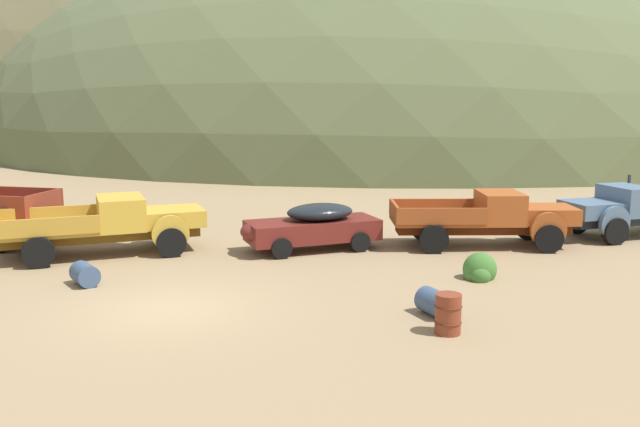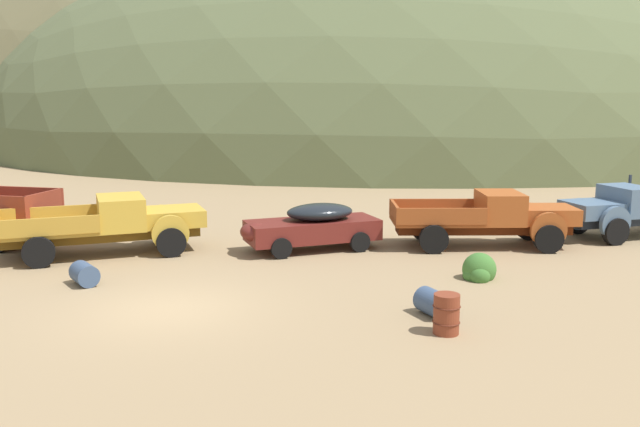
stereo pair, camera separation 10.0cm
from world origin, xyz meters
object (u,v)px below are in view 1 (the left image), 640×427
truck_chalk_blue (628,210)px  truck_faded_yellow (119,223)px  car_oxblood (309,226)px  truck_oxide_orange (497,218)px  oil_drum_by_truck (85,274)px  oil_drum_spare (448,314)px  oil_drum_tipped (435,303)px

truck_chalk_blue → truck_faded_yellow: bearing=-8.7°
car_oxblood → truck_oxide_orange: truck_oxide_orange is taller
oil_drum_by_truck → truck_oxide_orange: bearing=18.1°
truck_faded_yellow → truck_oxide_orange: (12.73, 0.40, -0.01)m
car_oxblood → oil_drum_spare: car_oxblood is taller
truck_chalk_blue → oil_drum_by_truck: (-18.10, -5.53, -0.69)m
truck_oxide_orange → truck_chalk_blue: size_ratio=1.02×
truck_oxide_orange → truck_chalk_blue: bearing=16.2°
oil_drum_by_truck → oil_drum_spare: size_ratio=1.18×
car_oxblood → truck_oxide_orange: (6.48, 0.25, 0.18)m
car_oxblood → truck_chalk_blue: bearing=170.1°
oil_drum_by_truck → oil_drum_spare: 10.03m
truck_faded_yellow → oil_drum_tipped: size_ratio=6.49×
car_oxblood → oil_drum_tipped: bearing=94.0°
oil_drum_tipped → oil_drum_by_truck: bearing=161.4°
truck_faded_yellow → truck_oxide_orange: same height
truck_faded_yellow → car_oxblood: 6.26m
car_oxblood → truck_oxide_orange: size_ratio=0.78×
truck_oxide_orange → oil_drum_tipped: (-3.72, -7.23, -0.68)m
truck_faded_yellow → oil_drum_tipped: 11.33m
car_oxblood → oil_drum_spare: 8.66m
oil_drum_by_truck → oil_drum_tipped: bearing=-18.6°
oil_drum_by_truck → oil_drum_spare: oil_drum_spare is taller
truck_chalk_blue → oil_drum_by_truck: truck_chalk_blue is taller
truck_chalk_blue → oil_drum_spare: truck_chalk_blue is taller
car_oxblood → truck_chalk_blue: 11.90m
truck_oxide_orange → truck_chalk_blue: truck_chalk_blue is taller
car_oxblood → truck_chalk_blue: size_ratio=0.80×
oil_drum_tipped → truck_chalk_blue: bearing=43.5°
oil_drum_tipped → oil_drum_by_truck: (-9.07, 3.04, -0.00)m
truck_faded_yellow → car_oxblood: size_ratio=1.38×
oil_drum_tipped → oil_drum_spare: size_ratio=1.17×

